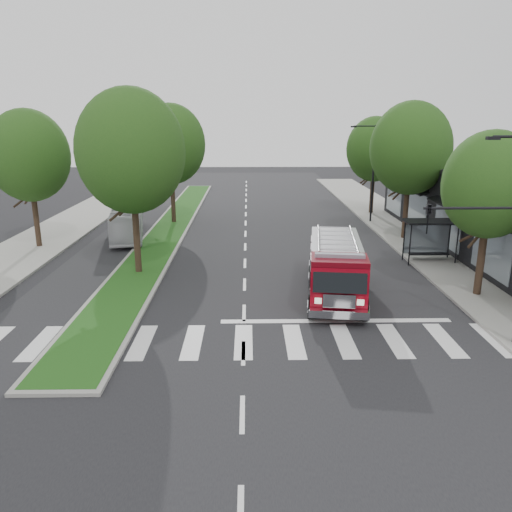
# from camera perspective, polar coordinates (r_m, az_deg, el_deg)

# --- Properties ---
(ground) EXTENTS (140.00, 140.00, 0.00)m
(ground) POSITION_cam_1_polar(r_m,az_deg,el_deg) (22.73, -1.37, -6.53)
(ground) COLOR black
(ground) RESTS_ON ground
(sidewalk_right) EXTENTS (5.00, 80.00, 0.15)m
(sidewalk_right) POSITION_cam_1_polar(r_m,az_deg,el_deg) (34.47, 20.00, 0.36)
(sidewalk_right) COLOR gray
(sidewalk_right) RESTS_ON ground
(sidewalk_left) EXTENTS (5.00, 80.00, 0.15)m
(sidewalk_left) POSITION_cam_1_polar(r_m,az_deg,el_deg) (35.39, -25.44, 0.16)
(sidewalk_left) COLOR gray
(sidewalk_left) RESTS_ON ground
(median) EXTENTS (3.00, 50.00, 0.15)m
(median) POSITION_cam_1_polar(r_m,az_deg,el_deg) (40.45, -9.75, 3.22)
(median) COLOR gray
(median) RESTS_ON ground
(storefront_row) EXTENTS (8.00, 30.00, 5.00)m
(storefront_row) POSITION_cam_1_polar(r_m,az_deg,el_deg) (35.84, 27.12, 4.12)
(storefront_row) COLOR black
(storefront_row) RESTS_ON ground
(bus_shelter) EXTENTS (3.20, 1.60, 2.61)m
(bus_shelter) POSITION_cam_1_polar(r_m,az_deg,el_deg) (31.89, 19.29, 2.89)
(bus_shelter) COLOR black
(bus_shelter) RESTS_ON ground
(tree_right_near) EXTENTS (4.40, 4.40, 8.05)m
(tree_right_near) POSITION_cam_1_polar(r_m,az_deg,el_deg) (25.87, 25.20, 7.35)
(tree_right_near) COLOR black
(tree_right_near) RESTS_ON ground
(tree_right_mid) EXTENTS (5.60, 5.60, 9.72)m
(tree_right_mid) POSITION_cam_1_polar(r_m,az_deg,el_deg) (36.91, 17.26, 11.66)
(tree_right_mid) COLOR black
(tree_right_mid) RESTS_ON ground
(tree_right_far) EXTENTS (5.00, 5.00, 8.73)m
(tree_right_far) POSITION_cam_1_polar(r_m,az_deg,el_deg) (46.55, 13.40, 11.78)
(tree_right_far) COLOR black
(tree_right_far) RESTS_ON ground
(tree_median_near) EXTENTS (5.80, 5.80, 10.16)m
(tree_median_near) POSITION_cam_1_polar(r_m,az_deg,el_deg) (27.82, -14.09, 11.52)
(tree_median_near) COLOR black
(tree_median_near) RESTS_ON ground
(tree_median_far) EXTENTS (5.60, 5.60, 9.72)m
(tree_median_far) POSITION_cam_1_polar(r_m,az_deg,el_deg) (41.59, -9.74, 12.48)
(tree_median_far) COLOR black
(tree_median_far) RESTS_ON ground
(tree_left_mid) EXTENTS (5.20, 5.20, 9.16)m
(tree_left_mid) POSITION_cam_1_polar(r_m,az_deg,el_deg) (36.07, -24.54, 10.38)
(tree_left_mid) COLOR black
(tree_left_mid) RESTS_ON ground
(streetlight_right_near) EXTENTS (4.08, 0.22, 8.00)m
(streetlight_right_near) POSITION_cam_1_polar(r_m,az_deg,el_deg) (20.31, 26.75, 2.88)
(streetlight_right_near) COLOR black
(streetlight_right_near) RESTS_ON ground
(streetlight_right_far) EXTENTS (2.11, 0.20, 8.00)m
(streetlight_right_far) POSITION_cam_1_polar(r_m,az_deg,el_deg) (42.50, 13.07, 9.65)
(streetlight_right_far) COLOR black
(streetlight_right_far) RESTS_ON ground
(fire_engine) EXTENTS (3.56, 8.64, 2.91)m
(fire_engine) POSITION_cam_1_polar(r_m,az_deg,el_deg) (24.92, 9.09, -1.32)
(fire_engine) COLOR #59040D
(fire_engine) RESTS_ON ground
(city_bus) EXTENTS (3.76, 9.20, 2.50)m
(city_bus) POSITION_cam_1_polar(r_m,az_deg,el_deg) (38.13, -14.49, 4.01)
(city_bus) COLOR silver
(city_bus) RESTS_ON ground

